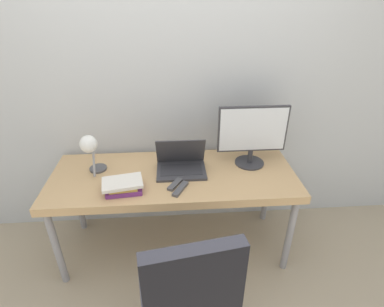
# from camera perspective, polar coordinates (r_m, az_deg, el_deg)

# --- Properties ---
(ground_plane) EXTENTS (12.00, 12.00, 0.00)m
(ground_plane) POSITION_cam_1_polar(r_m,az_deg,el_deg) (2.40, -2.86, -22.87)
(ground_plane) COLOR tan
(wall_back) EXTENTS (8.00, 0.05, 2.60)m
(wall_back) POSITION_cam_1_polar(r_m,az_deg,el_deg) (2.29, -4.25, 14.20)
(wall_back) COLOR silver
(wall_back) RESTS_ON ground_plane
(desk) EXTENTS (1.76, 0.68, 0.71)m
(desk) POSITION_cam_1_polar(r_m,az_deg,el_deg) (2.20, -3.54, -5.16)
(desk) COLOR tan
(desk) RESTS_ON ground_plane
(laptop) EXTENTS (0.35, 0.26, 0.25)m
(laptop) POSITION_cam_1_polar(r_m,az_deg,el_deg) (2.17, -2.15, -2.03)
(laptop) COLOR #38383D
(laptop) RESTS_ON desk
(monitor) EXTENTS (0.50, 0.22, 0.46)m
(monitor) POSITION_cam_1_polar(r_m,az_deg,el_deg) (2.21, 11.38, 3.76)
(monitor) COLOR #333338
(monitor) RESTS_ON desk
(desk_lamp) EXTENTS (0.12, 0.24, 0.33)m
(desk_lamp) POSITION_cam_1_polar(r_m,az_deg,el_deg) (2.12, -18.89, 1.00)
(desk_lamp) COLOR #4C4C51
(desk_lamp) RESTS_ON desk
(office_chair) EXTENTS (0.60, 0.60, 1.00)m
(office_chair) POSITION_cam_1_polar(r_m,az_deg,el_deg) (1.64, -0.86, -25.10)
(office_chair) COLOR black
(office_chair) RESTS_ON ground_plane
(book_stack) EXTENTS (0.28, 0.21, 0.08)m
(book_stack) POSITION_cam_1_polar(r_m,az_deg,el_deg) (2.02, -12.99, -5.98)
(book_stack) COLOR #753384
(book_stack) RESTS_ON desk
(tv_remote) EXTENTS (0.12, 0.17, 0.02)m
(tv_remote) POSITION_cam_1_polar(r_m,az_deg,el_deg) (1.99, -2.27, -6.73)
(tv_remote) COLOR #4C4C51
(tv_remote) RESTS_ON desk
(media_remote) EXTENTS (0.11, 0.14, 0.02)m
(media_remote) POSITION_cam_1_polar(r_m,az_deg,el_deg) (2.04, -3.30, -5.88)
(media_remote) COLOR #4C4C51
(media_remote) RESTS_ON desk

